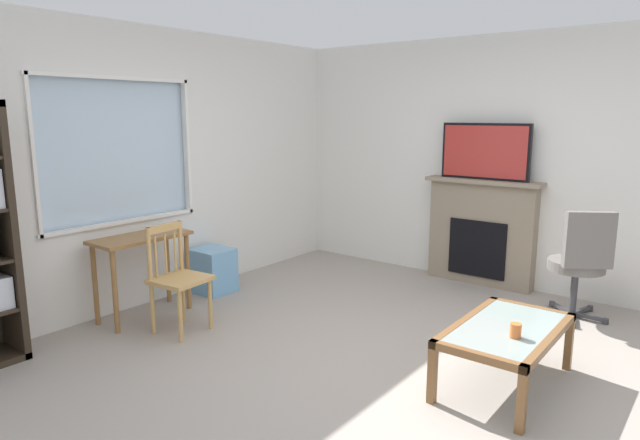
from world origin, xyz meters
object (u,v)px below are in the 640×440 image
(desk_under_window, at_px, (142,252))
(coffee_table, at_px, (506,335))
(plastic_drawer_unit, at_px, (212,270))
(sippy_cup, at_px, (516,330))
(fireplace, at_px, (481,232))
(tv, at_px, (485,151))
(wooden_chair, at_px, (177,277))
(office_chair, at_px, (581,260))

(desk_under_window, height_order, coffee_table, desk_under_window)
(plastic_drawer_unit, height_order, coffee_table, plastic_drawer_unit)
(desk_under_window, bearing_deg, sippy_cup, -79.76)
(fireplace, xyz_separation_m, tv, (-0.02, -0.00, 0.85))
(wooden_chair, height_order, plastic_drawer_unit, wooden_chair)
(wooden_chair, distance_m, office_chair, 3.46)
(wooden_chair, height_order, tv, tv)
(tv, height_order, office_chair, tv)
(fireplace, bearing_deg, tv, -180.00)
(fireplace, height_order, sippy_cup, fireplace)
(tv, relative_size, coffee_table, 0.87)
(office_chair, height_order, coffee_table, office_chair)
(office_chair, distance_m, coffee_table, 1.58)
(wooden_chair, bearing_deg, fireplace, -27.67)
(plastic_drawer_unit, height_order, sippy_cup, sippy_cup)
(tv, height_order, sippy_cup, tv)
(coffee_table, bearing_deg, sippy_cup, -144.61)
(wooden_chair, relative_size, coffee_table, 0.85)
(plastic_drawer_unit, xyz_separation_m, sippy_cup, (-0.28, -3.17, 0.24))
(office_chair, xyz_separation_m, coffee_table, (-1.57, 0.08, -0.20))
(wooden_chair, bearing_deg, coffee_table, -73.75)
(fireplace, bearing_deg, office_chair, -115.42)
(plastic_drawer_unit, relative_size, tv, 0.49)
(desk_under_window, xyz_separation_m, coffee_table, (0.71, -3.01, -0.24))
(wooden_chair, xyz_separation_m, sippy_cup, (0.58, -2.60, -0.00))
(office_chair, bearing_deg, coffee_table, 176.92)
(office_chair, bearing_deg, sippy_cup, -179.39)
(sippy_cup, bearing_deg, tv, 26.87)
(plastic_drawer_unit, height_order, office_chair, office_chair)
(tv, distance_m, office_chair, 1.49)
(desk_under_window, xyz_separation_m, tv, (2.78, -1.99, 0.82))
(plastic_drawer_unit, xyz_separation_m, tv, (1.94, -2.04, 1.19))
(coffee_table, bearing_deg, wooden_chair, 106.25)
(wooden_chair, relative_size, sippy_cup, 10.00)
(plastic_drawer_unit, bearing_deg, office_chair, -65.56)
(sippy_cup, bearing_deg, fireplace, 26.68)
(tv, bearing_deg, wooden_chair, 152.17)
(desk_under_window, bearing_deg, tv, -35.63)
(desk_under_window, xyz_separation_m, sippy_cup, (0.56, -3.12, -0.14))
(desk_under_window, relative_size, office_chair, 0.85)
(coffee_table, bearing_deg, tv, 26.22)
(plastic_drawer_unit, relative_size, fireplace, 0.37)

